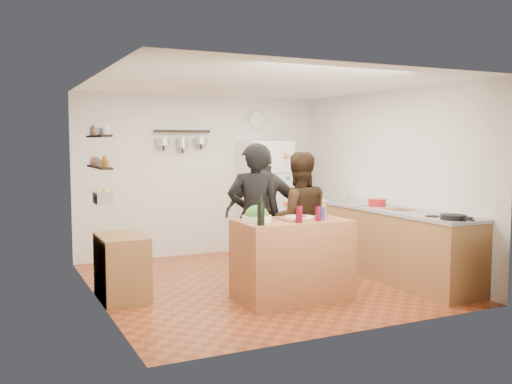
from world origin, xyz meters
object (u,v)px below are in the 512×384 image
wine_bottle (261,214)px  pepper_mill (324,210)px  salad_bowl (257,219)px  skillet (453,217)px  person_left (254,217)px  side_table (122,267)px  red_bowl (377,203)px  salt_canister (321,213)px  person_back (264,213)px  counter_run (395,244)px  wall_clock (256,120)px  fridge (265,197)px  prep_island (292,260)px  person_center (298,220)px

wine_bottle → pepper_mill: bearing=15.9°
salad_bowl → skillet: 2.20m
person_left → side_table: (-1.52, 0.32, -0.52)m
red_bowl → side_table: red_bowl is taller
pepper_mill → salt_canister: size_ratio=1.15×
person_back → wine_bottle: bearing=82.7°
person_back → skillet: person_back is taller
pepper_mill → salt_canister: bearing=-131.4°
counter_run → skillet: size_ratio=9.24×
person_left → side_table: bearing=7.5°
pepper_mill → wall_clock: wall_clock is taller
person_left → fridge: fridge is taller
prep_island → skillet: (1.60, -0.82, 0.49)m
red_bowl → wall_clock: (-0.70, 2.31, 1.18)m
salt_canister → side_table: (-2.04, 0.97, -0.62)m
person_center → skillet: 1.80m
red_bowl → skillet: bearing=-92.0°
salt_canister → skillet: (1.30, -0.70, -0.03)m
prep_island → red_bowl: (1.65, 0.62, 0.51)m
salad_bowl → person_back: (0.59, 1.02, -0.08)m
pepper_mill → fridge: fridge is taller
prep_island → side_table: size_ratio=1.56×
salt_canister → person_back: bearing=96.2°
prep_island → pepper_mill: size_ratio=7.60×
fridge → red_bowl: bearing=-70.5°
side_table → person_center: bearing=-10.6°
person_left → counter_run: 1.98m
person_center → fridge: (0.61, 2.14, 0.07)m
side_table → prep_island: bearing=-26.0°
salt_canister → counter_run: (1.40, 0.42, -0.53)m
salt_canister → salad_bowl: bearing=166.7°
pepper_mill → person_left: bearing=144.2°
red_bowl → fridge: (-0.70, 1.98, -0.07)m
person_center → counter_run: size_ratio=0.63×
pepper_mill → counter_run: (1.25, 0.25, -0.54)m
pepper_mill → counter_run: pepper_mill is taller
side_table → wall_clock: bearing=37.7°
wall_clock → prep_island: bearing=-107.9°
wall_clock → fridge: bearing=-90.0°
counter_run → salad_bowl: bearing=-173.3°
counter_run → person_left: bearing=173.0°
salt_canister → person_center: (0.04, 0.58, -0.15)m
prep_island → fridge: (0.95, 2.60, 0.45)m
counter_run → wall_clock: wall_clock is taller
fridge → person_left: bearing=-119.5°
person_back → wall_clock: (0.78, 1.86, 1.29)m
pepper_mill → wine_bottle: bearing=-164.1°
pepper_mill → person_center: person_center is taller
counter_run → side_table: size_ratio=3.29×
salad_bowl → red_bowl: (2.07, 0.57, 0.03)m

